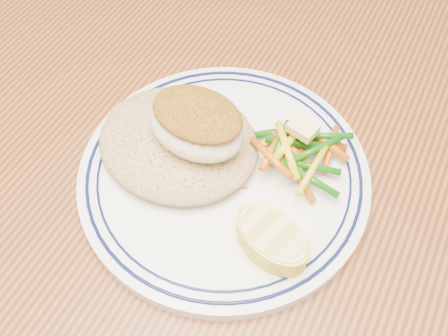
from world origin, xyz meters
TOP-DOWN VIEW (x-y plane):
  - dining_table at (0.00, 0.00)m, footprint 1.50×0.90m
  - plate at (-0.02, 0.04)m, footprint 0.27×0.27m
  - rice_pilaf at (-0.07, 0.04)m, footprint 0.15×0.14m
  - fish_fillet at (-0.05, 0.04)m, footprint 0.09×0.07m
  - vegetable_pile at (0.03, 0.08)m, footprint 0.10×0.09m
  - butter_pat at (0.03, 0.09)m, footprint 0.03×0.02m
  - lemon_wedge at (0.05, -0.01)m, footprint 0.08×0.08m

SIDE VIEW (x-z plane):
  - dining_table at x=0.00m, z-range 0.28..1.03m
  - plate at x=-0.02m, z-range 0.75..0.77m
  - vegetable_pile at x=0.03m, z-range 0.76..0.79m
  - lemon_wedge at x=0.05m, z-range 0.77..0.79m
  - rice_pilaf at x=-0.07m, z-range 0.77..0.79m
  - butter_pat at x=0.03m, z-range 0.79..0.80m
  - fish_fillet at x=-0.05m, z-range 0.79..0.83m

